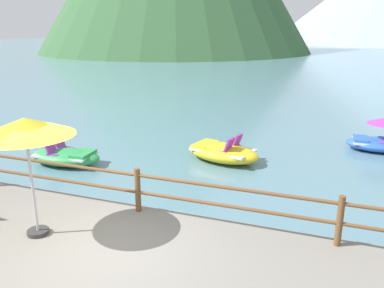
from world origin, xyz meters
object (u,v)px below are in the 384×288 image
(pedal_boat_1, at_px, (223,152))
(pedal_boat_2, at_px, (66,156))
(beach_umbrella, at_px, (25,129))
(pedal_boat_3, at_px, (380,140))

(pedal_boat_1, height_order, pedal_boat_2, pedal_boat_1)
(pedal_boat_1, xyz_separation_m, pedal_boat_2, (-4.48, -2.01, -0.03))
(beach_umbrella, xyz_separation_m, pedal_boat_2, (-2.69, 4.35, -2.18))
(beach_umbrella, bearing_deg, pedal_boat_3, 54.65)
(beach_umbrella, xyz_separation_m, pedal_boat_3, (6.58, 9.27, -2.05))
(pedal_boat_2, bearing_deg, pedal_boat_3, 27.96)
(pedal_boat_1, distance_m, pedal_boat_2, 4.91)
(pedal_boat_1, height_order, pedal_boat_3, pedal_boat_3)
(beach_umbrella, bearing_deg, pedal_boat_1, 74.32)
(pedal_boat_1, bearing_deg, pedal_boat_3, 31.26)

